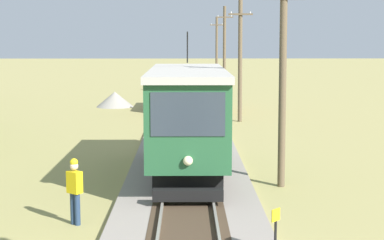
{
  "coord_description": "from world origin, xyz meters",
  "views": [
    {
      "loc": [
        -0.05,
        -7.6,
        4.91
      ],
      "look_at": [
        0.2,
        16.83,
        1.48
      ],
      "focal_mm": 55.36,
      "sensor_mm": 36.0,
      "label": 1
    }
  ],
  "objects_px": {
    "red_tram": "(188,116)",
    "track_worker": "(75,188)",
    "freight_car": "(187,88)",
    "utility_pole_mid": "(240,59)",
    "utility_pole_distant": "(217,50)",
    "gravel_pile": "(115,99)",
    "utility_pole_near_tram": "(283,78)",
    "utility_pole_far": "(224,51)",
    "trackside_signal_marker": "(276,231)"
  },
  "relations": [
    {
      "from": "red_tram",
      "to": "freight_car",
      "type": "xyz_separation_m",
      "value": [
        -0.0,
        18.99,
        -0.64
      ]
    },
    {
      "from": "freight_car",
      "to": "utility_pole_distant",
      "type": "relative_size",
      "value": 0.74
    },
    {
      "from": "red_tram",
      "to": "utility_pole_mid",
      "type": "distance_m",
      "value": 14.53
    },
    {
      "from": "freight_car",
      "to": "gravel_pile",
      "type": "bearing_deg",
      "value": 154.46
    },
    {
      "from": "utility_pole_near_tram",
      "to": "utility_pole_distant",
      "type": "distance_m",
      "value": 42.09
    },
    {
      "from": "utility_pole_far",
      "to": "trackside_signal_marker",
      "type": "xyz_separation_m",
      "value": [
        -1.18,
        -36.33,
        -3.14
      ]
    },
    {
      "from": "utility_pole_distant",
      "to": "trackside_signal_marker",
      "type": "distance_m",
      "value": 48.87
    },
    {
      "from": "utility_pole_distant",
      "to": "utility_pole_mid",
      "type": "bearing_deg",
      "value": -90.0
    },
    {
      "from": "utility_pole_far",
      "to": "red_tram",
      "type": "bearing_deg",
      "value": -96.21
    },
    {
      "from": "freight_car",
      "to": "utility_pole_distant",
      "type": "distance_m",
      "value": 22.23
    },
    {
      "from": "utility_pole_near_tram",
      "to": "red_tram",
      "type": "bearing_deg",
      "value": 159.14
    },
    {
      "from": "utility_pole_near_tram",
      "to": "track_worker",
      "type": "height_order",
      "value": "utility_pole_near_tram"
    },
    {
      "from": "red_tram",
      "to": "track_worker",
      "type": "height_order",
      "value": "red_tram"
    },
    {
      "from": "utility_pole_far",
      "to": "gravel_pile",
      "type": "bearing_deg",
      "value": -139.48
    },
    {
      "from": "freight_car",
      "to": "gravel_pile",
      "type": "relative_size",
      "value": 1.97
    },
    {
      "from": "freight_car",
      "to": "utility_pole_far",
      "type": "distance_m",
      "value": 10.22
    },
    {
      "from": "utility_pole_far",
      "to": "utility_pole_distant",
      "type": "height_order",
      "value": "utility_pole_far"
    },
    {
      "from": "trackside_signal_marker",
      "to": "utility_pole_far",
      "type": "bearing_deg",
      "value": 88.14
    },
    {
      "from": "utility_pole_mid",
      "to": "track_worker",
      "type": "xyz_separation_m",
      "value": [
        -6.08,
        -19.41,
        -2.65
      ]
    },
    {
      "from": "utility_pole_near_tram",
      "to": "gravel_pile",
      "type": "distance_m",
      "value": 24.26
    },
    {
      "from": "utility_pole_near_tram",
      "to": "utility_pole_far",
      "type": "xyz_separation_m",
      "value": [
        0.0,
        29.65,
        0.21
      ]
    },
    {
      "from": "utility_pole_mid",
      "to": "trackside_signal_marker",
      "type": "bearing_deg",
      "value": -93.07
    },
    {
      "from": "utility_pole_distant",
      "to": "gravel_pile",
      "type": "xyz_separation_m",
      "value": [
        -8.22,
        -19.47,
        -3.05
      ]
    },
    {
      "from": "freight_car",
      "to": "utility_pole_mid",
      "type": "bearing_deg",
      "value": -57.5
    },
    {
      "from": "red_tram",
      "to": "utility_pole_far",
      "type": "distance_m",
      "value": 28.68
    },
    {
      "from": "trackside_signal_marker",
      "to": "track_worker",
      "type": "distance_m",
      "value": 5.55
    },
    {
      "from": "red_tram",
      "to": "utility_pole_distant",
      "type": "height_order",
      "value": "utility_pole_distant"
    },
    {
      "from": "utility_pole_distant",
      "to": "track_worker",
      "type": "height_order",
      "value": "utility_pole_distant"
    },
    {
      "from": "red_tram",
      "to": "utility_pole_mid",
      "type": "relative_size",
      "value": 1.21
    },
    {
      "from": "utility_pole_near_tram",
      "to": "track_worker",
      "type": "distance_m",
      "value": 7.78
    },
    {
      "from": "red_tram",
      "to": "utility_pole_far",
      "type": "relative_size",
      "value": 1.15
    },
    {
      "from": "utility_pole_far",
      "to": "trackside_signal_marker",
      "type": "bearing_deg",
      "value": -91.86
    },
    {
      "from": "freight_car",
      "to": "utility_pole_far",
      "type": "relative_size",
      "value": 0.7
    },
    {
      "from": "gravel_pile",
      "to": "utility_pole_mid",
      "type": "bearing_deg",
      "value": -41.65
    },
    {
      "from": "utility_pole_distant",
      "to": "track_worker",
      "type": "distance_m",
      "value": 46.66
    },
    {
      "from": "track_worker",
      "to": "utility_pole_mid",
      "type": "bearing_deg",
      "value": -161.27
    },
    {
      "from": "utility_pole_far",
      "to": "track_worker",
      "type": "relative_size",
      "value": 4.16
    },
    {
      "from": "red_tram",
      "to": "utility_pole_mid",
      "type": "bearing_deg",
      "value": 77.63
    },
    {
      "from": "gravel_pile",
      "to": "utility_pole_distant",
      "type": "bearing_deg",
      "value": 67.1
    },
    {
      "from": "utility_pole_near_tram",
      "to": "track_worker",
      "type": "relative_size",
      "value": 3.92
    },
    {
      "from": "red_tram",
      "to": "utility_pole_near_tram",
      "type": "xyz_separation_m",
      "value": [
        3.1,
        -1.18,
        1.4
      ]
    },
    {
      "from": "red_tram",
      "to": "track_worker",
      "type": "relative_size",
      "value": 4.79
    },
    {
      "from": "utility_pole_mid",
      "to": "utility_pole_distant",
      "type": "xyz_separation_m",
      "value": [
        -0.0,
        26.78,
        -0.04
      ]
    },
    {
      "from": "utility_pole_near_tram",
      "to": "utility_pole_far",
      "type": "height_order",
      "value": "utility_pole_far"
    },
    {
      "from": "freight_car",
      "to": "utility_pole_mid",
      "type": "xyz_separation_m",
      "value": [
        3.1,
        -4.87,
        2.08
      ]
    },
    {
      "from": "red_tram",
      "to": "trackside_signal_marker",
      "type": "bearing_deg",
      "value": -76.28
    },
    {
      "from": "gravel_pile",
      "to": "freight_car",
      "type": "bearing_deg",
      "value": -25.54
    },
    {
      "from": "red_tram",
      "to": "utility_pole_near_tram",
      "type": "relative_size",
      "value": 1.22
    },
    {
      "from": "freight_car",
      "to": "track_worker",
      "type": "xyz_separation_m",
      "value": [
        -2.98,
        -24.28,
        -0.57
      ]
    },
    {
      "from": "red_tram",
      "to": "utility_pole_distant",
      "type": "relative_size",
      "value": 1.22
    }
  ]
}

